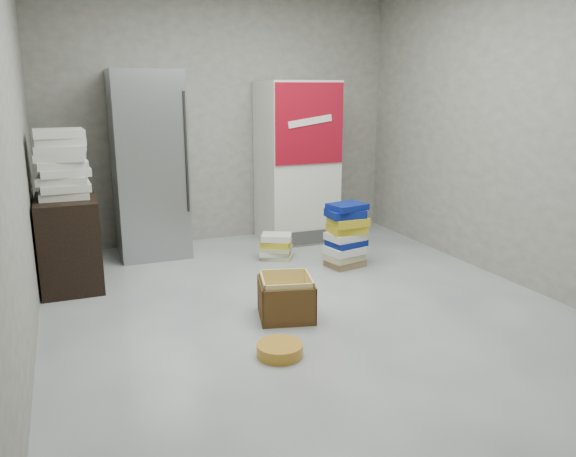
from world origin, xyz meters
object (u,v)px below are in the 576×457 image
Objects in this scene: wood_shelf at (69,242)px; phonebook_stack_main at (346,235)px; coke_cooler at (297,162)px; steel_fridge at (149,165)px; cardboard_box at (286,300)px.

phonebook_stack_main is (2.52, -0.44, -0.08)m from wood_shelf.
phonebook_stack_main is (0.04, -1.16, -0.59)m from coke_cooler.
steel_fridge reaches higher than wood_shelf.
steel_fridge reaches higher than cardboard_box.
wood_shelf is at bearing 150.97° from cardboard_box.
cardboard_box is (1.51, -1.39, -0.26)m from wood_shelf.
wood_shelf reaches higher than cardboard_box.
phonebook_stack_main reaches higher than cardboard_box.
coke_cooler reaches higher than phonebook_stack_main.
steel_fridge is 2.37× the size of wood_shelf.
phonebook_stack_main is at bearing -9.85° from wood_shelf.
phonebook_stack_main is 1.29× the size of cardboard_box.
coke_cooler is 2.63m from wood_shelf.
wood_shelf is 1.26× the size of phonebook_stack_main.
coke_cooler is 2.83× the size of phonebook_stack_main.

